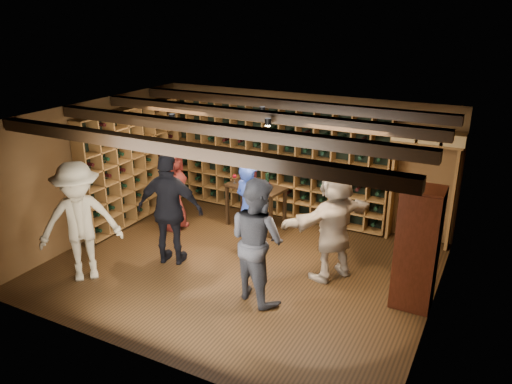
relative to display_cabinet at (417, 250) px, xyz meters
The scene contains 13 objects.
ground 2.85m from the display_cabinet, behind, with size 6.00×6.00×0.00m, color #311E0D.
room_shell 3.14m from the display_cabinet, behind, with size 6.00×6.00×6.00m.
wine_rack_back 3.89m from the display_cabinet, 146.67° to the left, with size 4.65×0.30×2.20m.
wine_rack_left 5.59m from the display_cabinet, behind, with size 0.30×2.65×2.20m.
crate_shelf 2.26m from the display_cabinet, 98.20° to the left, with size 1.20×0.32×2.07m.
display_cabinet is the anchor object (origin of this frame).
man_blue_shirt 2.87m from the display_cabinet, behind, with size 0.59×0.39×1.63m, color navy.
man_grey_suit 2.23m from the display_cabinet, 157.54° to the right, with size 0.90×0.70×1.85m, color black.
guest_red_floral 4.64m from the display_cabinet, behind, with size 0.77×0.50×1.58m, color maroon.
guest_woman_black 3.85m from the display_cabinet, behind, with size 1.11×0.46×1.89m, color black.
guest_khaki 4.98m from the display_cabinet, 161.32° to the right, with size 1.23×0.71×1.91m, color gray.
guest_beige 1.31m from the display_cabinet, 169.88° to the left, with size 1.72×0.55×1.86m, color tan.
tasting_table 3.51m from the display_cabinet, 157.22° to the left, with size 1.20×0.73×1.13m.
Camera 1 is at (3.59, -6.34, 4.03)m, focal length 35.00 mm.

